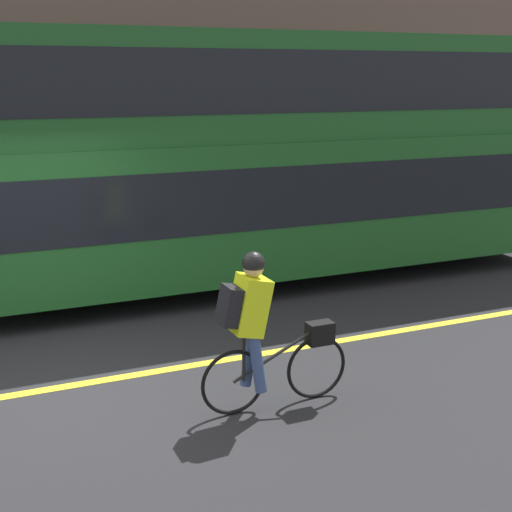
# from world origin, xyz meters

# --- Properties ---
(ground_plane) EXTENTS (80.00, 80.00, 0.00)m
(ground_plane) POSITION_xyz_m (0.00, 0.00, 0.00)
(ground_plane) COLOR #232326
(road_center_line) EXTENTS (50.00, 0.14, 0.01)m
(road_center_line) POSITION_xyz_m (0.00, 0.06, 0.00)
(road_center_line) COLOR yellow
(road_center_line) RESTS_ON ground_plane
(sidewalk_curb) EXTENTS (60.00, 2.59, 0.13)m
(sidewalk_curb) POSITION_xyz_m (0.00, 6.09, 0.06)
(sidewalk_curb) COLOR gray
(sidewalk_curb) RESTS_ON ground_plane
(bus) EXTENTS (9.39, 2.61, 3.69)m
(bus) POSITION_xyz_m (3.67, 2.99, 2.06)
(bus) COLOR black
(bus) RESTS_ON ground_plane
(cyclist_on_bike) EXTENTS (1.53, 0.32, 1.57)m
(cyclist_on_bike) POSITION_xyz_m (1.75, -1.20, 0.85)
(cyclist_on_bike) COLOR black
(cyclist_on_bike) RESTS_ON ground_plane
(trash_bin) EXTENTS (0.53, 0.53, 0.97)m
(trash_bin) POSITION_xyz_m (8.57, 5.96, 0.61)
(trash_bin) COLOR #194C23
(trash_bin) RESTS_ON sidewalk_curb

